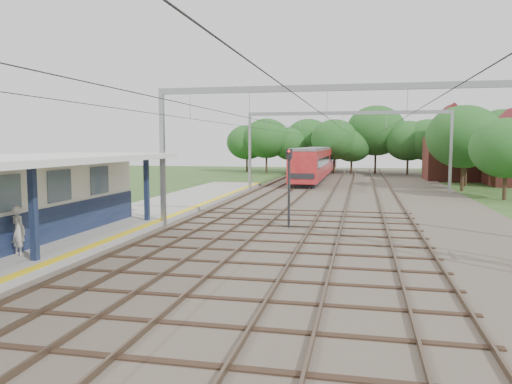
# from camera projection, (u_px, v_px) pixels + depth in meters

# --- Properties ---
(ground) EXTENTS (160.00, 160.00, 0.00)m
(ground) POSITION_uv_depth(u_px,v_px,m) (107.00, 362.00, 9.84)
(ground) COLOR #2D4C1E
(ground) RESTS_ON ground
(ballast_bed) EXTENTS (18.00, 90.00, 0.10)m
(ballast_bed) POSITION_uv_depth(u_px,v_px,m) (350.00, 199.00, 38.21)
(ballast_bed) COLOR #473D33
(ballast_bed) RESTS_ON ground
(platform) EXTENTS (5.00, 52.00, 0.35)m
(platform) POSITION_uv_depth(u_px,v_px,m) (109.00, 225.00, 25.00)
(platform) COLOR gray
(platform) RESTS_ON ground
(yellow_stripe) EXTENTS (0.45, 52.00, 0.01)m
(yellow_stripe) POSITION_uv_depth(u_px,v_px,m) (151.00, 223.00, 24.52)
(yellow_stripe) COLOR yellow
(yellow_stripe) RESTS_ON platform
(rail_tracks) EXTENTS (11.80, 88.00, 0.15)m
(rail_tracks) POSITION_uv_depth(u_px,v_px,m) (317.00, 196.00, 38.71)
(rail_tracks) COLOR brown
(rail_tracks) RESTS_ON ballast_bed
(catenary_system) EXTENTS (17.22, 88.00, 7.00)m
(catenary_system) POSITION_uv_depth(u_px,v_px,m) (340.00, 125.00, 33.21)
(catenary_system) COLOR gray
(catenary_system) RESTS_ON ground
(tree_band) EXTENTS (31.72, 30.88, 8.82)m
(tree_band) POSITION_uv_depth(u_px,v_px,m) (355.00, 138.00, 64.16)
(tree_band) COLOR #382619
(tree_band) RESTS_ON ground
(house_far) EXTENTS (8.00, 6.12, 8.66)m
(house_far) POSITION_uv_depth(u_px,v_px,m) (462.00, 152.00, 56.82)
(house_far) COLOR brown
(house_far) RESTS_ON ground
(person) EXTENTS (0.75, 0.64, 1.75)m
(person) POSITION_uv_depth(u_px,v_px,m) (19.00, 230.00, 17.58)
(person) COLOR beige
(person) RESTS_ON platform
(train) EXTENTS (2.81, 34.98, 3.70)m
(train) POSITION_uv_depth(u_px,v_px,m) (318.00, 161.00, 62.13)
(train) COLOR black
(train) RESTS_ON ballast_bed
(signal_post) EXTENTS (0.31, 0.29, 4.00)m
(signal_post) POSITION_uv_depth(u_px,v_px,m) (289.00, 181.00, 24.56)
(signal_post) COLOR black
(signal_post) RESTS_ON ground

